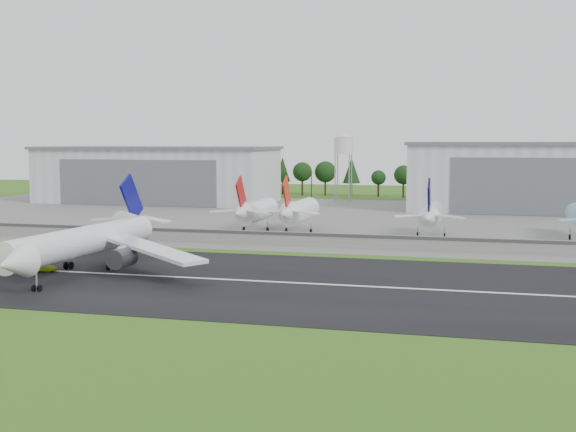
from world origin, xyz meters
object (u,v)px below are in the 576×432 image
(main_airliner, at_px, (82,248))
(parked_jet_red_b, at_px, (297,211))
(parked_jet_red_a, at_px, (254,211))
(ground_vehicle, at_px, (43,267))
(parked_jet_navy, at_px, (431,216))

(main_airliner, distance_m, parked_jet_red_b, 72.33)
(parked_jet_red_a, bearing_deg, parked_jet_red_b, 0.11)
(ground_vehicle, relative_size, parked_jet_navy, 0.17)
(ground_vehicle, height_order, parked_jet_navy, parked_jet_navy)
(parked_jet_navy, bearing_deg, ground_vehicle, -136.75)
(parked_jet_navy, bearing_deg, parked_jet_red_b, 179.95)
(main_airliner, relative_size, ground_vehicle, 10.97)
(main_airliner, bearing_deg, ground_vehicle, 7.11)
(ground_vehicle, bearing_deg, parked_jet_navy, -52.13)
(main_airliner, relative_size, parked_jet_navy, 1.89)
(parked_jet_red_a, height_order, parked_jet_red_b, parked_jet_red_b)
(parked_jet_red_b, distance_m, parked_jet_navy, 36.12)
(parked_jet_red_b, xyz_separation_m, parked_jet_navy, (36.12, -0.03, -0.20))
(ground_vehicle, relative_size, parked_jet_red_a, 0.17)
(ground_vehicle, distance_m, parked_jet_navy, 98.40)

